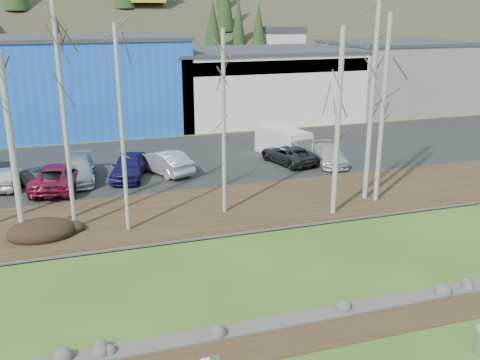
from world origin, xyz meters
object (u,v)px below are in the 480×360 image
object	(u,v)px
car_3	(78,170)
car_7	(329,155)
car_5	(164,162)
van_white	(284,143)
car_2	(58,176)
car_4	(129,166)
car_6	(288,154)
car_1	(40,178)
car_0	(7,177)

from	to	relation	value
car_3	car_7	world-z (taller)	car_3
car_5	van_white	size ratio (longest dim) A/B	0.95
car_2	van_white	bearing A→B (deg)	-158.71
car_5	car_7	size ratio (longest dim) A/B	1.04
car_4	car_6	xyz separation A→B (m)	(11.11, 0.09, -0.15)
car_4	van_white	world-z (taller)	van_white
car_1	car_7	bearing A→B (deg)	154.13
car_3	car_5	bearing A→B (deg)	3.48
car_5	car_4	bearing A→B (deg)	-14.56
car_6	car_7	size ratio (longest dim) A/B	1.04
car_7	car_3	bearing A→B (deg)	-173.03
car_2	car_3	world-z (taller)	car_2
car_0	car_2	world-z (taller)	car_2
car_4	car_5	bearing A→B (deg)	26.53
car_0	car_7	bearing A→B (deg)	-177.40
car_2	van_white	world-z (taller)	van_white
car_1	car_0	bearing A→B (deg)	-54.54
car_5	car_7	xyz separation A→B (m)	(11.42, -1.35, -0.12)
car_0	van_white	xyz separation A→B (m)	(18.87, 1.52, 0.37)
car_0	car_6	distance (m)	18.44
car_4	car_5	size ratio (longest dim) A/B	1.00
car_6	car_4	bearing A→B (deg)	-14.41
car_3	car_5	world-z (taller)	car_5
car_1	van_white	xyz separation A→B (m)	(16.93, 2.62, 0.30)
car_3	car_4	bearing A→B (deg)	-3.62
car_6	car_7	world-z (taller)	car_7
car_0	car_7	size ratio (longest dim) A/B	0.85
car_4	van_white	distance (m)	11.70
car_3	car_6	xyz separation A→B (m)	(14.26, -0.30, -0.08)
car_0	van_white	world-z (taller)	van_white
car_3	car_5	distance (m)	5.49
car_5	car_6	xyz separation A→B (m)	(8.77, -0.30, -0.12)
car_1	car_4	distance (m)	5.44
car_0	van_white	distance (m)	18.94
car_2	car_4	size ratio (longest dim) A/B	1.19
car_1	van_white	bearing A→B (deg)	163.67
car_1	car_4	xyz separation A→B (m)	(5.39, 0.71, 0.08)
car_2	van_white	size ratio (longest dim) A/B	1.12
car_2	car_1	bearing A→B (deg)	8.61
car_6	car_1	bearing A→B (deg)	-12.10
car_1	car_4	world-z (taller)	car_4
car_4	car_5	world-z (taller)	car_4
car_3	van_white	world-z (taller)	van_white
car_2	car_5	bearing A→B (deg)	-158.41
car_4	car_5	xyz separation A→B (m)	(2.33, 0.39, -0.03)
car_3	van_white	size ratio (longest dim) A/B	1.01
car_6	car_3	bearing A→B (deg)	-16.10
car_2	car_6	distance (m)	15.47
van_white	car_6	bearing A→B (deg)	-116.37
car_3	car_5	xyz separation A→B (m)	(5.48, -0.00, 0.04)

